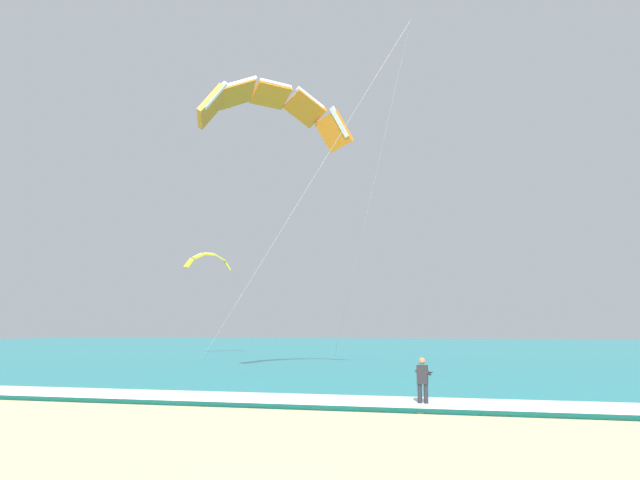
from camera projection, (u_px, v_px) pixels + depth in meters
name	position (u px, v px, depth m)	size (l,w,h in m)	color
sea	(428.00, 347.00, 75.05)	(200.00, 120.00, 0.20)	teal
surf_foam	(373.00, 401.00, 18.28)	(200.00, 2.52, 0.04)	white
surfboard	(423.00, 410.00, 17.50)	(0.62, 1.45, 0.09)	white
kitesurfer	(423.00, 381.00, 17.66)	(0.56, 0.56, 1.69)	#232328
kite_primary	(274.00, 107.00, 30.15)	(11.33, 11.60, 14.91)	orange
kite_distant	(209.00, 259.00, 52.23)	(3.87, 3.54, 1.66)	yellow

